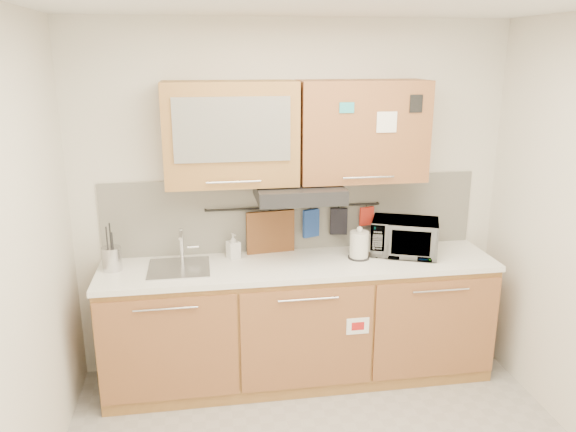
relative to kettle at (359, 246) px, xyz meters
name	(u,v)px	position (x,y,z in m)	size (l,w,h in m)	color
wall_back	(293,200)	(-0.44, 0.29, 0.28)	(3.20, 3.20, 0.00)	silver
base_cabinet	(299,327)	(-0.44, -0.02, -0.61)	(2.80, 0.64, 0.88)	#AE823D
countertop	(300,265)	(-0.44, -0.02, -0.12)	(2.82, 0.62, 0.04)	white
backsplash	(293,213)	(-0.44, 0.28, 0.18)	(2.80, 0.02, 0.56)	silver
upper_cabinets	(297,132)	(-0.44, 0.11, 0.82)	(1.82, 0.37, 0.70)	#AE823D
range_hood	(299,192)	(-0.44, 0.04, 0.40)	(0.60, 0.46, 0.10)	black
sink	(179,268)	(-1.29, 0.00, -0.09)	(0.42, 0.40, 0.26)	silver
utensil_rail	(294,207)	(-0.44, 0.24, 0.24)	(0.02, 0.02, 1.30)	black
utensil_crock	(112,258)	(-1.74, 0.04, -0.01)	(0.17, 0.17, 0.33)	silver
kettle	(359,246)	(0.00, 0.00, 0.00)	(0.17, 0.16, 0.24)	silver
toaster	(415,243)	(0.43, 0.01, -0.01)	(0.23, 0.15, 0.17)	black
microwave	(404,237)	(0.35, 0.04, 0.04)	(0.47, 0.32, 0.26)	#999999
soap_bottle	(233,246)	(-0.90, 0.15, 0.00)	(0.08, 0.09, 0.18)	#999999
cutting_board	(271,240)	(-0.62, 0.22, 0.00)	(0.36, 0.03, 0.45)	brown
oven_mitt	(311,223)	(-0.31, 0.22, 0.12)	(0.13, 0.03, 0.21)	navy
dark_pouch	(339,221)	(-0.10, 0.22, 0.12)	(0.13, 0.04, 0.20)	black
pot_holder	(367,216)	(0.12, 0.22, 0.15)	(0.12, 0.02, 0.14)	#AE2417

